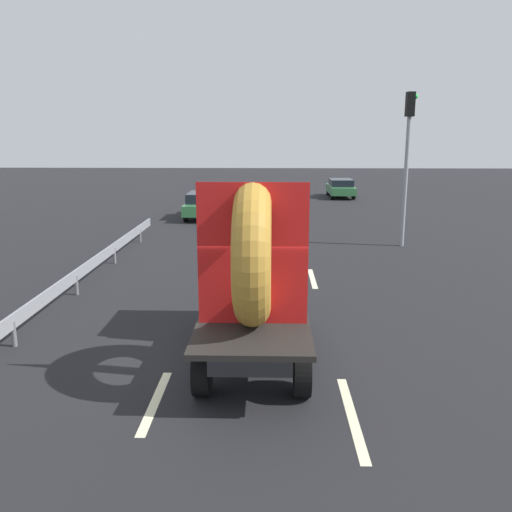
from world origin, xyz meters
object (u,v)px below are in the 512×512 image
Objects in this scene: distant_sedan at (204,204)px; traffic_light at (408,148)px; oncoming_car at (341,188)px; flatbed_truck at (255,270)px.

traffic_light reaches higher than distant_sedan.
distant_sedan is at bearing -131.41° from oncoming_car.
flatbed_truck is 27.81m from oncoming_car.
oncoming_car is (8.43, 9.56, -0.04)m from distant_sedan.
distant_sedan is at bearing 100.29° from flatbed_truck.
oncoming_car is (-0.33, 16.62, -3.15)m from traffic_light.
traffic_light is (5.54, 10.68, 2.13)m from flatbed_truck.
traffic_light reaches higher than flatbed_truck.
traffic_light reaches higher than oncoming_car.
flatbed_truck is 1.26× the size of oncoming_car.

